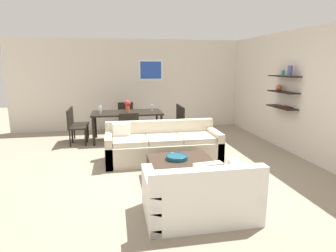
{
  "coord_description": "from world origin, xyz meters",
  "views": [
    {
      "loc": [
        -0.88,
        -5.3,
        1.95
      ],
      "look_at": [
        0.15,
        0.2,
        0.75
      ],
      "focal_mm": 30.62,
      "sensor_mm": 36.0,
      "label": 1
    }
  ],
  "objects": [
    {
      "name": "dining_chair_head",
      "position": [
        -0.58,
        2.97,
        0.5
      ],
      "size": [
        0.44,
        0.44,
        0.88
      ],
      "color": "black",
      "rests_on": "ground"
    },
    {
      "name": "wine_glass_right_far",
      "position": [
        0.09,
        2.21,
        0.87
      ],
      "size": [
        0.07,
        0.07,
        0.17
      ],
      "color": "silver",
      "rests_on": "dining_table"
    },
    {
      "name": "right_wall_shelf_unit",
      "position": [
        3.03,
        0.6,
        1.35
      ],
      "size": [
        0.34,
        8.2,
        2.7
      ],
      "color": "silver",
      "rests_on": "ground"
    },
    {
      "name": "dining_chair_right_near",
      "position": [
        0.73,
        1.89,
        0.5
      ],
      "size": [
        0.44,
        0.44,
        0.88
      ],
      "color": "black",
      "rests_on": "ground"
    },
    {
      "name": "dining_table",
      "position": [
        -0.58,
        2.1,
        0.68
      ],
      "size": [
        1.8,
        0.93,
        0.75
      ],
      "color": "black",
      "rests_on": "ground"
    },
    {
      "name": "wine_glass_left_far",
      "position": [
        -1.25,
        2.21,
        0.87
      ],
      "size": [
        0.07,
        0.07,
        0.17
      ],
      "color": "silver",
      "rests_on": "dining_table"
    },
    {
      "name": "dining_chair_right_far",
      "position": [
        0.73,
        2.31,
        0.5
      ],
      "size": [
        0.44,
        0.44,
        0.88
      ],
      "color": "black",
      "rests_on": "ground"
    },
    {
      "name": "loveseat_white",
      "position": [
        0.16,
        -2.0,
        0.29
      ],
      "size": [
        1.42,
        0.9,
        0.78
      ],
      "color": "white",
      "rests_on": "ground"
    },
    {
      "name": "ground_plane",
      "position": [
        0.0,
        0.0,
        0.0
      ],
      "size": [
        18.0,
        18.0,
        0.0
      ],
      "primitive_type": "plane",
      "color": "gray"
    },
    {
      "name": "wine_glass_left_near",
      "position": [
        -1.25,
        1.98,
        0.87
      ],
      "size": [
        0.08,
        0.08,
        0.17
      ],
      "color": "silver",
      "rests_on": "dining_table"
    },
    {
      "name": "coffee_table",
      "position": [
        0.19,
        -0.8,
        0.19
      ],
      "size": [
        1.07,
        0.9,
        0.38
      ],
      "color": "#38281E",
      "rests_on": "ground"
    },
    {
      "name": "decorative_bowl",
      "position": [
        0.12,
        -0.78,
        0.42
      ],
      "size": [
        0.37,
        0.37,
        0.07
      ],
      "color": "navy",
      "rests_on": "coffee_table"
    },
    {
      "name": "back_wall_unit",
      "position": [
        0.3,
        3.53,
        1.35
      ],
      "size": [
        8.4,
        0.09,
        2.7
      ],
      "color": "silver",
      "rests_on": "ground"
    },
    {
      "name": "sofa_beige",
      "position": [
        0.06,
        0.34,
        0.29
      ],
      "size": [
        2.33,
        0.9,
        0.78
      ],
      "color": "beige",
      "rests_on": "ground"
    },
    {
      "name": "dining_chair_left_near",
      "position": [
        -1.88,
        1.89,
        0.5
      ],
      "size": [
        0.44,
        0.44,
        0.88
      ],
      "color": "black",
      "rests_on": "ground"
    },
    {
      "name": "centerpiece_vase",
      "position": [
        -0.56,
        2.15,
        0.93
      ],
      "size": [
        0.16,
        0.16,
        0.3
      ],
      "color": "#D85933",
      "rests_on": "dining_table"
    },
    {
      "name": "dining_chair_left_far",
      "position": [
        -1.88,
        2.31,
        0.5
      ],
      "size": [
        0.44,
        0.44,
        0.88
      ],
      "color": "black",
      "rests_on": "ground"
    },
    {
      "name": "dining_chair_foot",
      "position": [
        -0.58,
        1.23,
        0.5
      ],
      "size": [
        0.44,
        0.44,
        0.88
      ],
      "color": "black",
      "rests_on": "ground"
    }
  ]
}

